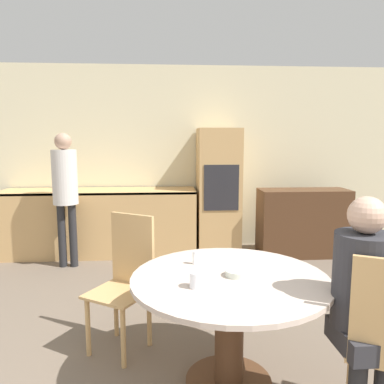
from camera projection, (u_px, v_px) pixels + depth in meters
name	position (u px, v px, depth m)	size (l,w,h in m)	color
wall_back	(179.00, 158.00, 5.41)	(6.48, 0.05, 2.60)	beige
kitchen_counter	(100.00, 221.00, 5.11)	(2.60, 0.60, 0.89)	tan
oven_unit	(218.00, 191.00, 5.17)	(0.57, 0.59, 1.72)	tan
sideboard	(303.00, 223.00, 5.07)	(1.19, 0.45, 0.91)	#51331E
dining_table	(229.00, 311.00, 2.35)	(1.23, 1.23, 0.73)	#51331E
chair_far_left	(126.00, 275.00, 2.83)	(0.55, 0.55, 1.01)	tan
person_seated	(364.00, 295.00, 2.00)	(0.31, 0.38, 1.28)	#262628
person_standing	(65.00, 184.00, 4.53)	(0.30, 0.30, 1.65)	#262628
cup	(197.00, 280.00, 2.14)	(0.08, 0.08, 0.09)	silver
bowl_near	(237.00, 273.00, 2.33)	(0.15, 0.15, 0.04)	silver
salt_shaker	(195.00, 258.00, 2.55)	(0.03, 0.03, 0.09)	white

